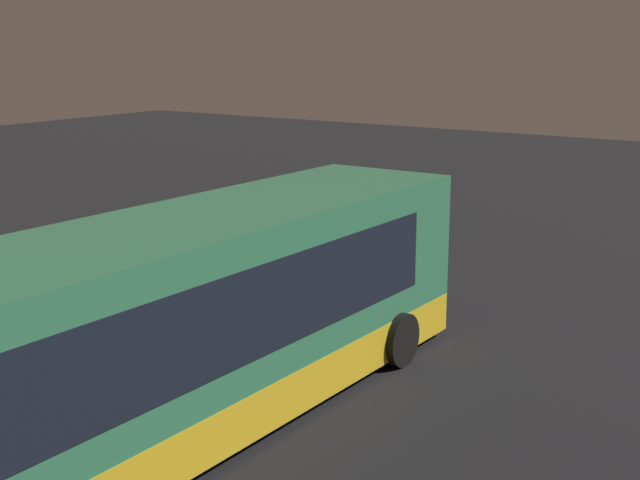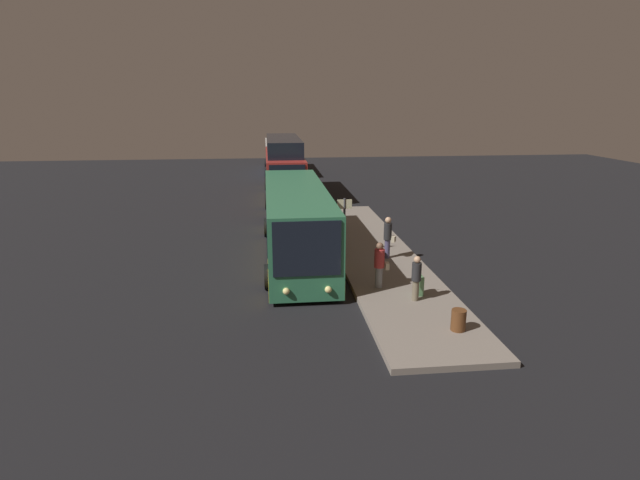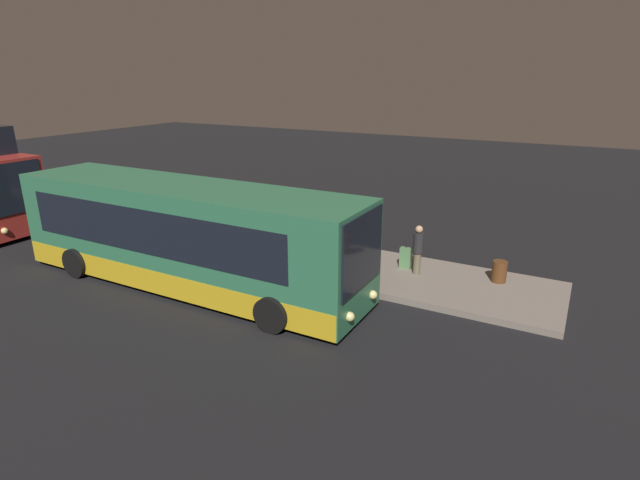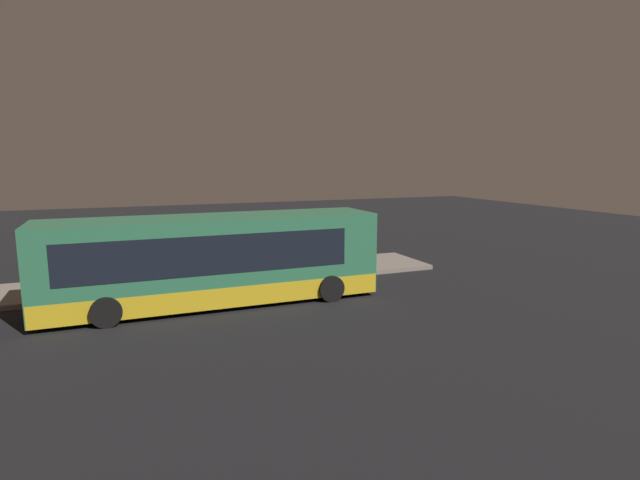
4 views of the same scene
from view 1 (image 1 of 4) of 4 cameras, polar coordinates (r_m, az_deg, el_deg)
The scene contains 9 objects.
ground at distance 13.97m, azimuth -7.57°, elevation -10.98°, with size 80.00×80.00×0.00m, color black.
platform at distance 16.21m, azimuth -16.51°, elevation -7.59°, with size 20.00×3.49×0.19m.
bus_lead at distance 12.98m, azimuth -8.62°, elevation -5.57°, with size 11.68×2.90×3.12m.
passenger_boarding at distance 18.25m, azimuth -4.78°, elevation -1.42°, with size 0.41×0.57×1.71m.
passenger_waiting at distance 19.87m, azimuth -4.48°, elevation -0.37°, with size 0.44×0.44×1.58m.
passenger_with_bags at distance 16.65m, azimuth -15.31°, elevation -2.98°, with size 0.53×0.60×1.82m.
suitcase at distance 19.83m, azimuth -5.97°, elevation -1.99°, with size 0.37×0.20×0.93m.
sign_post at distance 14.76m, azimuth -12.90°, elevation -2.62°, with size 0.10×0.64×2.54m.
trash_bin at distance 22.19m, azimuth -1.81°, elevation -0.35°, with size 0.44×0.44×0.65m.
Camera 1 is at (-9.42, -8.62, 5.66)m, focal length 50.00 mm.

